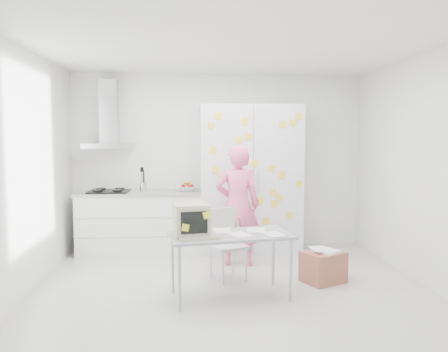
{
  "coord_description": "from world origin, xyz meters",
  "views": [
    {
      "loc": [
        -0.5,
        -4.82,
        1.72
      ],
      "look_at": [
        -0.03,
        0.69,
        1.23
      ],
      "focal_mm": 35.0,
      "sensor_mm": 36.0,
      "label": 1
    }
  ],
  "objects": [
    {
      "name": "floor",
      "position": [
        0.0,
        0.0,
        -0.01
      ],
      "size": [
        4.5,
        4.0,
        0.02
      ],
      "primitive_type": "cube",
      "color": "silver",
      "rests_on": "ground"
    },
    {
      "name": "walls",
      "position": [
        0.0,
        0.72,
        1.35
      ],
      "size": [
        4.52,
        4.01,
        2.7
      ],
      "color": "white",
      "rests_on": "ground"
    },
    {
      "name": "ceiling",
      "position": [
        0.0,
        0.0,
        2.7
      ],
      "size": [
        4.5,
        4.0,
        0.02
      ],
      "primitive_type": "cube",
      "color": "white",
      "rests_on": "walls"
    },
    {
      "name": "counter_run",
      "position": [
        -1.2,
        1.7,
        0.47
      ],
      "size": [
        1.84,
        0.63,
        1.28
      ],
      "color": "white",
      "rests_on": "ground"
    },
    {
      "name": "range_hood",
      "position": [
        -1.65,
        1.84,
        1.96
      ],
      "size": [
        0.7,
        0.48,
        1.01
      ],
      "color": "silver",
      "rests_on": "walls"
    },
    {
      "name": "tall_cabinet",
      "position": [
        0.45,
        1.67,
        1.1
      ],
      "size": [
        1.5,
        0.68,
        2.2
      ],
      "color": "silver",
      "rests_on": "ground"
    },
    {
      "name": "person",
      "position": [
        0.18,
        0.94,
        0.81
      ],
      "size": [
        0.62,
        0.44,
        1.63
      ],
      "primitive_type": "imported",
      "rotation": [
        0.0,
        0.0,
        3.06
      ],
      "color": "pink",
      "rests_on": "ground"
    },
    {
      "name": "desk",
      "position": [
        -0.31,
        -0.26,
        0.78
      ],
      "size": [
        1.37,
        0.84,
        1.02
      ],
      "rotation": [
        0.0,
        0.0,
        0.16
      ],
      "color": "gray",
      "rests_on": "ground"
    },
    {
      "name": "chair",
      "position": [
        -0.04,
        0.37,
        0.49
      ],
      "size": [
        0.51,
        0.51,
        0.86
      ],
      "rotation": [
        0.0,
        0.0,
        0.41
      ],
      "color": "beige",
      "rests_on": "ground"
    },
    {
      "name": "cardboard_box",
      "position": [
        1.11,
        0.14,
        0.19
      ],
      "size": [
        0.57,
        0.52,
        0.4
      ],
      "rotation": [
        0.0,
        0.0,
        0.43
      ],
      "color": "#9C5A43",
      "rests_on": "ground"
    }
  ]
}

